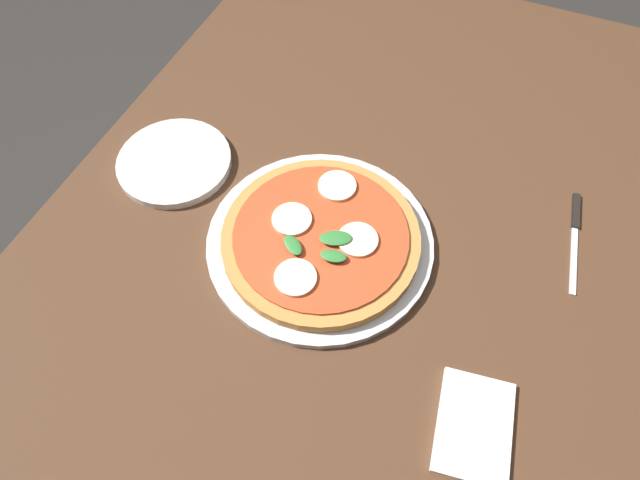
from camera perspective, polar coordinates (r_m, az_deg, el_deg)
name	(u,v)px	position (r m, az deg, el deg)	size (l,w,h in m)	color
ground_plane	(339,385)	(1.49, 1.95, -14.81)	(6.00, 6.00, 0.00)	#2D2B28
dining_table	(349,262)	(0.92, 3.07, -2.29)	(1.37, 0.93, 0.73)	#4C301E
serving_tray	(320,241)	(0.82, 0.00, -0.15)	(0.34, 0.34, 0.01)	silver
pizza	(321,238)	(0.80, 0.08, 0.25)	(0.29, 0.29, 0.03)	#C6843F
plate_white	(174,162)	(0.94, -14.85, 7.81)	(0.19, 0.19, 0.01)	white
napkin	(474,426)	(0.73, 15.68, -18.09)	(0.13, 0.09, 0.01)	white
knife	(575,229)	(0.92, 24.91, 1.06)	(0.18, 0.03, 0.01)	black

